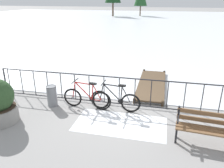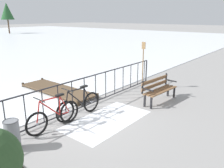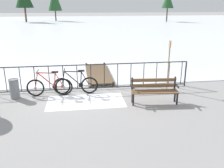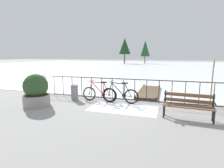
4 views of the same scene
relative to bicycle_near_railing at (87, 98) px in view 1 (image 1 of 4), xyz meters
name	(u,v)px [view 1 (image 1 of 4)]	position (x,y,z in m)	size (l,w,h in m)	color
ground_plane	(119,106)	(1.03, 0.42, -0.37)	(160.00, 160.00, 0.00)	gray
frozen_pond	(157,22)	(1.03, 28.82, -0.35)	(80.00, 56.00, 0.03)	white
snow_patch	(120,124)	(1.31, -0.78, -0.36)	(2.74, 1.42, 0.01)	white
railing_fence	(119,91)	(1.03, 0.42, 0.19)	(9.06, 0.06, 1.07)	#232328
bicycle_near_railing	(87,98)	(0.00, 0.00, 0.00)	(1.71, 0.52, 0.97)	black
bicycle_second	(115,100)	(0.97, 0.05, 0.00)	(1.71, 0.52, 0.97)	black
park_bench	(209,126)	(3.68, -1.19, 0.14)	(1.63, 0.61, 0.89)	brown
trash_bin	(52,96)	(-1.25, -0.10, 0.00)	(0.35, 0.35, 0.73)	gray
wooden_dock	(152,84)	(2.03, 2.47, -0.25)	(1.10, 3.60, 0.20)	brown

